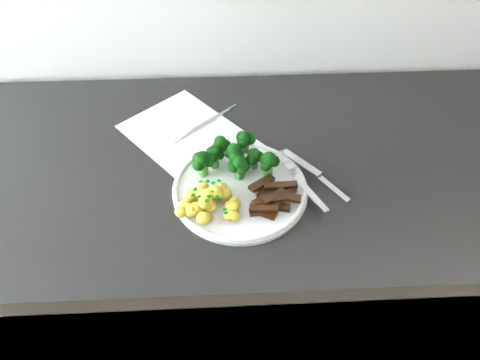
% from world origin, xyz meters
% --- Properties ---
extents(counter, '(2.37, 0.59, 0.89)m').
position_xyz_m(counter, '(0.05, 1.67, 0.44)').
color(counter, black).
rests_on(counter, ground).
extents(recipe_paper, '(0.32, 0.33, 0.00)m').
position_xyz_m(recipe_paper, '(-0.13, 1.76, 0.89)').
color(recipe_paper, silver).
rests_on(recipe_paper, counter).
extents(plate, '(0.25, 0.25, 0.01)m').
position_xyz_m(plate, '(-0.04, 1.60, 0.90)').
color(plate, silver).
rests_on(plate, counter).
extents(broccoli, '(0.16, 0.10, 0.06)m').
position_xyz_m(broccoli, '(-0.04, 1.65, 0.93)').
color(broccoli, '#306F22').
rests_on(broccoli, plate).
extents(potatoes, '(0.12, 0.10, 0.04)m').
position_xyz_m(potatoes, '(-0.09, 1.56, 0.91)').
color(potatoes, yellow).
rests_on(potatoes, plate).
extents(beef_strips, '(0.10, 0.10, 0.02)m').
position_xyz_m(beef_strips, '(0.02, 1.56, 0.91)').
color(beef_strips, black).
rests_on(beef_strips, plate).
extents(fork, '(0.08, 0.17, 0.02)m').
position_xyz_m(fork, '(0.08, 1.60, 0.91)').
color(fork, silver).
rests_on(fork, plate).
extents(knife, '(0.11, 0.14, 0.02)m').
position_xyz_m(knife, '(0.12, 1.61, 0.90)').
color(knife, silver).
rests_on(knife, plate).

